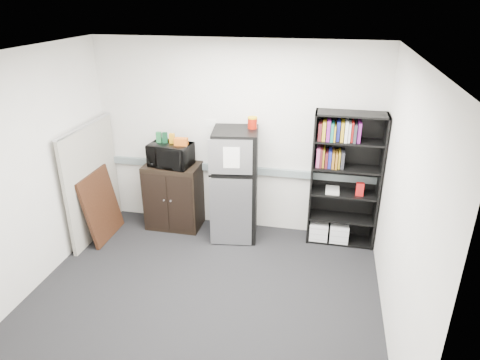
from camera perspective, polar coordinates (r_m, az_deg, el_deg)
The scene contains 18 objects.
floor at distance 5.14m, azimuth -4.88°, elevation -15.14°, with size 4.00×4.00×0.00m, color black.
wall_back at distance 6.00m, azimuth -0.58°, elevation 5.55°, with size 4.00×0.02×2.70m, color silver.
wall_right at distance 4.32m, azimuth 20.86°, elevation -3.63°, with size 0.02×3.50×2.70m, color silver.
wall_left at distance 5.34m, azimuth -26.44°, elevation 0.63°, with size 0.02×3.50×2.70m, color silver.
ceiling at distance 4.05m, azimuth -6.24°, elevation 16.20°, with size 4.00×3.50×0.02m, color white.
electrical_raceway at distance 6.13m, azimuth -0.62°, elevation 1.47°, with size 3.92×0.05×0.10m, color gray.
wall_note at distance 6.02m, azimuth -3.88°, elevation 7.55°, with size 0.14×0.00×0.10m, color white.
bookshelf at distance 5.84m, azimuth 13.63°, elevation 0.36°, with size 0.90×0.34×1.85m.
cubicle_partition at distance 6.30m, azimuth -19.08°, elevation -0.16°, with size 0.06×1.30×1.62m.
cabinet at distance 6.34m, azimuth -8.82°, elevation -2.11°, with size 0.78×0.52×0.98m.
microwave at distance 6.08m, azimuth -9.24°, elevation 3.34°, with size 0.58×0.39×0.32m, color black.
snack_box_a at distance 6.09m, azimuth -10.76°, elevation 5.63°, with size 0.07×0.05×0.15m, color #1B5F30.
snack_box_b at distance 6.06m, azimuth -9.98°, elevation 5.59°, with size 0.07×0.05×0.15m, color #0B331C.
snack_box_c at distance 6.03m, azimuth -9.06°, elevation 5.49°, with size 0.07×0.05×0.14m, color orange.
snack_bag at distance 5.94m, azimuth -7.86°, elevation 5.09°, with size 0.18×0.10×0.10m, color #C75813.
refrigerator at distance 5.89m, azimuth -0.62°, elevation -0.68°, with size 0.67×0.70×1.58m.
coffee_can at distance 5.67m, azimuth 1.67°, elevation 7.76°, with size 0.13×0.13×0.17m.
framed_poster at distance 6.30m, azimuth -18.01°, elevation -3.25°, with size 0.23×0.76×0.97m.
Camera 1 is at (1.24, -3.82, 3.22)m, focal length 32.00 mm.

